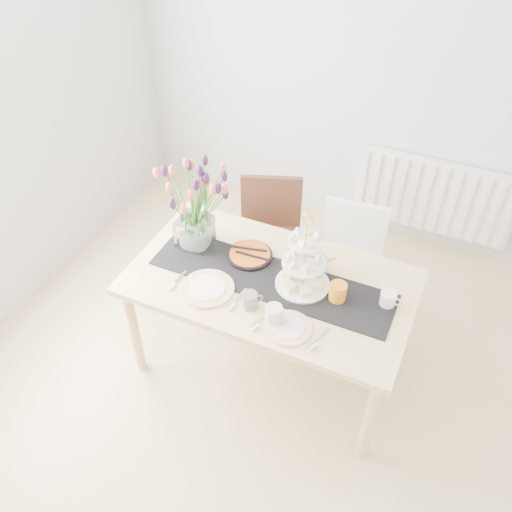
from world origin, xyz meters
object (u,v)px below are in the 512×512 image
at_px(radiator, 434,197).
at_px(plate_right, 288,328).
at_px(dining_table, 271,289).
at_px(plate_left, 207,288).
at_px(cream_jug, 388,299).
at_px(chair_white, 348,256).
at_px(chair_brown, 270,229).
at_px(mug_orange, 338,292).
at_px(mug_white, 274,315).
at_px(mug_grey, 250,300).
at_px(teapot, 315,260).
at_px(tulip_vase, 191,194).
at_px(cake_stand, 304,269).
at_px(tart_tin, 250,255).

height_order(radiator, plate_right, plate_right).
distance_m(dining_table, plate_right, 0.38).
bearing_deg(plate_left, cream_jug, 17.71).
bearing_deg(chair_white, chair_brown, 171.50).
xyz_separation_m(mug_orange, plate_right, (-0.16, -0.30, -0.05)).
distance_m(mug_white, plate_left, 0.43).
height_order(mug_grey, mug_white, mug_white).
bearing_deg(teapot, cream_jug, -32.05).
xyz_separation_m(radiator, dining_table, (-0.67, -1.64, 0.22)).
bearing_deg(dining_table, chair_white, 67.17).
bearing_deg(chair_brown, tulip_vase, -131.91).
relative_size(chair_white, plate_left, 2.82).
relative_size(radiator, cake_stand, 2.69).
relative_size(dining_table, chair_brown, 1.87).
distance_m(cream_jug, tart_tin, 0.83).
relative_size(cream_jug, plate_left, 0.29).
xyz_separation_m(chair_brown, plate_right, (0.53, -1.00, 0.26)).
relative_size(cake_stand, mug_orange, 4.00).
relative_size(radiator, mug_grey, 12.42).
bearing_deg(cream_jug, chair_white, 127.50).
distance_m(chair_brown, plate_right, 1.16).
xyz_separation_m(mug_grey, plate_right, (0.24, -0.06, -0.04)).
bearing_deg(mug_grey, chair_brown, 65.54).
relative_size(chair_white, plate_right, 3.48).
xyz_separation_m(teapot, tart_tin, (-0.38, -0.06, -0.06)).
bearing_deg(cream_jug, radiator, 94.60).
relative_size(radiator, plate_right, 4.94).
bearing_deg(mug_grey, radiator, 28.64).
xyz_separation_m(chair_brown, mug_orange, (0.69, -0.70, 0.31)).
height_order(chair_brown, plate_left, chair_brown).
bearing_deg(cake_stand, chair_white, 81.00).
height_order(teapot, plate_left, teapot).
distance_m(mug_grey, mug_orange, 0.47).
bearing_deg(chair_white, tart_tin, -135.40).
bearing_deg(cream_jug, tart_tin, -177.33).
distance_m(tart_tin, mug_white, 0.52).
xyz_separation_m(radiator, cream_jug, (-0.03, -1.56, 0.34)).
distance_m(chair_white, tart_tin, 0.77).
bearing_deg(mug_grey, mug_white, -57.81).
bearing_deg(mug_grey, cream_jug, -15.61).
bearing_deg(chair_brown, plate_left, -109.81).
height_order(tulip_vase, tart_tin, tulip_vase).
height_order(teapot, mug_white, teapot).
relative_size(cake_stand, plate_right, 1.84).
xyz_separation_m(cream_jug, mug_orange, (-0.26, -0.07, 0.01)).
height_order(tulip_vase, plate_right, tulip_vase).
xyz_separation_m(dining_table, mug_grey, (-0.02, -0.24, 0.12)).
height_order(chair_brown, cake_stand, cake_stand).
xyz_separation_m(radiator, mug_grey, (-0.69, -1.87, 0.35)).
distance_m(cake_stand, mug_grey, 0.34).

